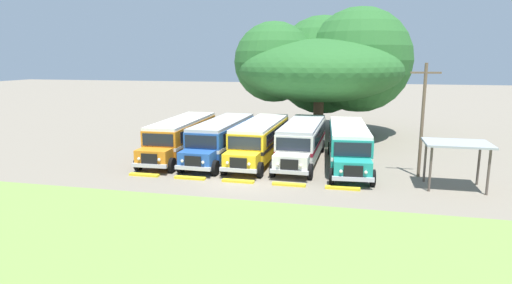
# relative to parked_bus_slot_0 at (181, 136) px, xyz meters

# --- Properties ---
(ground_plane) EXTENTS (220.00, 220.00, 0.00)m
(ground_plane) POSITION_rel_parked_bus_slot_0_xyz_m (6.22, -5.56, -1.58)
(ground_plane) COLOR slate
(foreground_grass_strip) EXTENTS (80.00, 11.48, 0.01)m
(foreground_grass_strip) POSITION_rel_parked_bus_slot_0_xyz_m (6.22, -14.97, -1.58)
(foreground_grass_strip) COLOR olive
(foreground_grass_strip) RESTS_ON ground_plane
(parked_bus_slot_0) EXTENTS (2.96, 10.88, 2.82)m
(parked_bus_slot_0) POSITION_rel_parked_bus_slot_0_xyz_m (0.00, 0.00, 0.00)
(parked_bus_slot_0) COLOR orange
(parked_bus_slot_0) RESTS_ON ground_plane
(parked_bus_slot_1) EXTENTS (2.84, 10.86, 2.82)m
(parked_bus_slot_1) POSITION_rel_parked_bus_slot_0_xyz_m (3.26, 0.03, 0.00)
(parked_bus_slot_1) COLOR #23519E
(parked_bus_slot_1) RESTS_ON ground_plane
(parked_bus_slot_2) EXTENTS (2.85, 10.86, 2.82)m
(parked_bus_slot_2) POSITION_rel_parked_bus_slot_0_xyz_m (6.19, 0.21, 0.00)
(parked_bus_slot_2) COLOR yellow
(parked_bus_slot_2) RESTS_ON ground_plane
(parked_bus_slot_3) EXTENTS (2.79, 10.85, 2.82)m
(parked_bus_slot_3) POSITION_rel_parked_bus_slot_0_xyz_m (9.30, 0.51, 0.00)
(parked_bus_slot_3) COLOR silver
(parked_bus_slot_3) RESTS_ON ground_plane
(parked_bus_slot_4) EXTENTS (3.37, 10.94, 2.82)m
(parked_bus_slot_4) POSITION_rel_parked_bus_slot_0_xyz_m (12.63, -0.20, 0.00)
(parked_bus_slot_4) COLOR teal
(parked_bus_slot_4) RESTS_ON ground_plane
(curb_wheelstop_0) EXTENTS (2.00, 0.36, 0.15)m
(curb_wheelstop_0) POSITION_rel_parked_bus_slot_0_xyz_m (-0.05, -6.07, -1.51)
(curb_wheelstop_0) COLOR yellow
(curb_wheelstop_0) RESTS_ON ground_plane
(curb_wheelstop_1) EXTENTS (2.00, 0.36, 0.15)m
(curb_wheelstop_1) POSITION_rel_parked_bus_slot_0_xyz_m (3.08, -6.07, -1.51)
(curb_wheelstop_1) COLOR yellow
(curb_wheelstop_1) RESTS_ON ground_plane
(curb_wheelstop_2) EXTENTS (2.00, 0.36, 0.15)m
(curb_wheelstop_2) POSITION_rel_parked_bus_slot_0_xyz_m (6.22, -6.07, -1.51)
(curb_wheelstop_2) COLOR yellow
(curb_wheelstop_2) RESTS_ON ground_plane
(curb_wheelstop_3) EXTENTS (2.00, 0.36, 0.15)m
(curb_wheelstop_3) POSITION_rel_parked_bus_slot_0_xyz_m (9.36, -6.07, -1.51)
(curb_wheelstop_3) COLOR yellow
(curb_wheelstop_3) RESTS_ON ground_plane
(curb_wheelstop_4) EXTENTS (2.00, 0.36, 0.15)m
(curb_wheelstop_4) POSITION_rel_parked_bus_slot_0_xyz_m (12.49, -6.07, -1.51)
(curb_wheelstop_4) COLOR yellow
(curb_wheelstop_4) RESTS_ON ground_plane
(broad_shade_tree) EXTENTS (16.79, 17.28, 12.36)m
(broad_shade_tree) POSITION_rel_parked_bus_slot_0_xyz_m (9.96, 12.99, 5.18)
(broad_shade_tree) COLOR brown
(broad_shade_tree) RESTS_ON ground_plane
(utility_pole) EXTENTS (1.80, 0.20, 7.18)m
(utility_pole) POSITION_rel_parked_bus_slot_0_xyz_m (17.12, -2.18, 2.26)
(utility_pole) COLOR brown
(utility_pole) RESTS_ON ground_plane
(waiting_shelter) EXTENTS (3.60, 2.60, 2.72)m
(waiting_shelter) POSITION_rel_parked_bus_slot_0_xyz_m (18.79, -4.31, 0.87)
(waiting_shelter) COLOR brown
(waiting_shelter) RESTS_ON ground_plane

